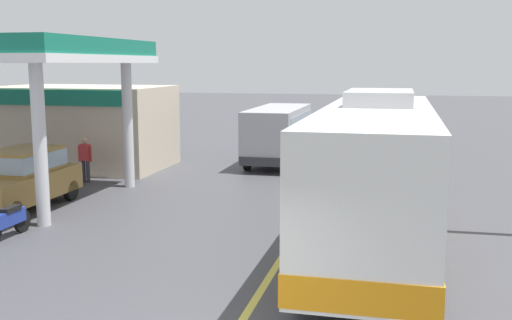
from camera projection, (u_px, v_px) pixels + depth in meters
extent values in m
plane|color=#424247|center=(341.00, 162.00, 27.07)|extent=(120.00, 120.00, 0.00)
cube|color=#D8CC4C|center=(328.00, 184.00, 22.27)|extent=(0.16, 50.00, 0.01)
cube|color=white|center=(376.00, 169.00, 14.52)|extent=(2.50, 11.00, 2.90)
cube|color=orange|center=(375.00, 214.00, 14.69)|extent=(2.54, 11.04, 0.56)
cube|color=#8C9EAD|center=(362.00, 192.00, 9.21)|extent=(2.30, 0.10, 1.40)
cube|color=#8C9EAD|center=(323.00, 148.00, 14.74)|extent=(0.06, 9.35, 1.10)
cube|color=#8C9EAD|center=(432.00, 152.00, 14.16)|extent=(0.06, 9.35, 1.10)
cube|color=white|center=(363.00, 146.00, 9.11)|extent=(1.75, 0.08, 0.32)
cube|color=#B2B2B7|center=(380.00, 98.00, 15.23)|extent=(1.60, 2.80, 0.36)
cylinder|color=black|center=(304.00, 275.00, 11.24)|extent=(0.30, 1.00, 1.00)
cylinder|color=black|center=(428.00, 285.00, 10.74)|extent=(0.30, 1.00, 1.00)
cylinder|color=black|center=(342.00, 194.00, 18.16)|extent=(0.30, 1.00, 1.00)
cylinder|color=black|center=(418.00, 198.00, 17.66)|extent=(0.30, 1.00, 1.00)
cylinder|color=silver|center=(40.00, 141.00, 16.22)|extent=(0.36, 0.36, 4.60)
cylinder|color=silver|center=(128.00, 122.00, 21.41)|extent=(0.36, 0.36, 4.60)
cube|color=beige|center=(83.00, 127.00, 25.71)|extent=(7.00, 4.40, 3.40)
cube|color=#147259|center=(52.00, 98.00, 23.35)|extent=(6.30, 0.10, 0.60)
cube|color=olive|center=(21.00, 186.00, 18.27)|extent=(1.70, 4.20, 0.80)
cube|color=olive|center=(24.00, 160.00, 18.34)|extent=(1.50, 2.31, 0.70)
cube|color=#8C9EAD|center=(24.00, 160.00, 18.34)|extent=(1.53, 2.35, 0.49)
cylinder|color=black|center=(14.00, 212.00, 16.72)|extent=(0.20, 0.64, 0.64)
cylinder|color=black|center=(29.00, 188.00, 19.94)|extent=(0.20, 0.64, 0.64)
cylinder|color=black|center=(71.00, 190.00, 19.60)|extent=(0.20, 0.64, 0.64)
cube|color=#A5A5AD|center=(278.00, 132.00, 26.69)|extent=(2.00, 6.00, 2.10)
cube|color=#8C9EAD|center=(278.00, 123.00, 26.63)|extent=(2.04, 5.10, 0.80)
cube|color=#2D2D33|center=(263.00, 162.00, 23.89)|extent=(1.90, 0.16, 0.36)
cylinder|color=black|center=(248.00, 161.00, 25.13)|extent=(0.22, 0.76, 0.76)
cylinder|color=black|center=(290.00, 162.00, 24.73)|extent=(0.22, 0.76, 0.76)
cylinder|color=black|center=(268.00, 148.00, 28.97)|extent=(0.22, 0.76, 0.76)
cylinder|color=black|center=(305.00, 149.00, 28.57)|extent=(0.22, 0.76, 0.76)
cylinder|color=black|center=(22.00, 221.00, 15.88)|extent=(0.10, 0.60, 0.60)
cube|color=navy|center=(7.00, 219.00, 15.27)|extent=(0.20, 1.30, 0.36)
cube|color=black|center=(10.00, 209.00, 15.38)|extent=(0.24, 0.60, 0.12)
cylinder|color=#33333F|center=(84.00, 171.00, 22.55)|extent=(0.14, 0.14, 0.82)
cylinder|color=#33333F|center=(88.00, 171.00, 22.50)|extent=(0.14, 0.14, 0.82)
cube|color=#BF3333|center=(85.00, 152.00, 22.41)|extent=(0.36, 0.22, 0.60)
sphere|color=tan|center=(84.00, 141.00, 22.35)|extent=(0.22, 0.22, 0.22)
cylinder|color=#BF3333|center=(79.00, 153.00, 22.47)|extent=(0.09, 0.09, 0.58)
cylinder|color=#BF3333|center=(91.00, 154.00, 22.37)|extent=(0.09, 0.09, 0.58)
cube|color=#1E602D|center=(393.00, 137.00, 30.38)|extent=(1.70, 4.20, 0.80)
cube|color=#1E602D|center=(394.00, 122.00, 30.46)|extent=(1.50, 2.31, 0.70)
cube|color=#8C9EAD|center=(394.00, 122.00, 30.46)|extent=(1.53, 2.35, 0.49)
cylinder|color=black|center=(376.00, 149.00, 29.18)|extent=(0.20, 0.64, 0.64)
cylinder|color=black|center=(409.00, 150.00, 28.83)|extent=(0.20, 0.64, 0.64)
cylinder|color=black|center=(379.00, 141.00, 32.06)|extent=(0.20, 0.64, 0.64)
cylinder|color=black|center=(408.00, 142.00, 31.72)|extent=(0.20, 0.64, 0.64)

